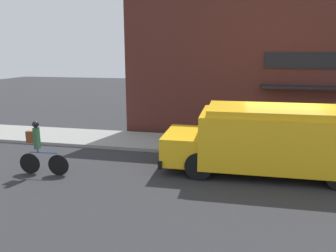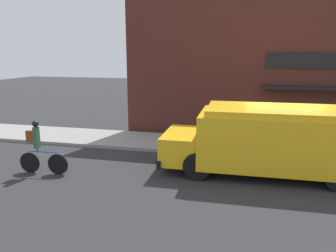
{
  "view_description": "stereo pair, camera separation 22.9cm",
  "coord_description": "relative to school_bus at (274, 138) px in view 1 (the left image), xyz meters",
  "views": [
    {
      "loc": [
        -1.49,
        -11.53,
        3.7
      ],
      "look_at": [
        -3.96,
        -0.2,
        1.1
      ],
      "focal_mm": 35.0,
      "sensor_mm": 36.0,
      "label": 1
    },
    {
      "loc": [
        -1.26,
        -11.48,
        3.7
      ],
      "look_at": [
        -3.96,
        -0.2,
        1.1
      ],
      "focal_mm": 35.0,
      "sensor_mm": 36.0,
      "label": 2
    }
  ],
  "objects": [
    {
      "name": "ground_plane",
      "position": [
        0.36,
        1.25,
        -1.11
      ],
      "size": [
        70.0,
        70.0,
        0.0
      ],
      "primitive_type": "plane",
      "color": "#2B2B2D"
    },
    {
      "name": "sidewalk",
      "position": [
        0.36,
        2.53,
        -1.04
      ],
      "size": [
        28.0,
        2.56,
        0.13
      ],
      "color": "gray",
      "rests_on": "ground_plane"
    },
    {
      "name": "storefront",
      "position": [
        0.39,
        4.12,
        1.86
      ],
      "size": [
        13.22,
        0.93,
        5.96
      ],
      "color": "#4C231E",
      "rests_on": "ground_plane"
    },
    {
      "name": "school_bus",
      "position": [
        0.0,
        0.0,
        0.0
      ],
      "size": [
        6.35,
        2.87,
        2.08
      ],
      "rotation": [
        0.0,
        0.0,
        0.02
      ],
      "color": "yellow",
      "rests_on": "ground_plane"
    },
    {
      "name": "cyclist",
      "position": [
        -7.04,
        -1.71,
        -0.3
      ],
      "size": [
        1.61,
        0.21,
        1.69
      ],
      "rotation": [
        0.0,
        0.0,
        0.06
      ],
      "color": "black",
      "rests_on": "ground_plane"
    },
    {
      "name": "trash_bin",
      "position": [
        1.44,
        2.67,
        -0.52
      ],
      "size": [
        0.61,
        0.61,
        0.91
      ],
      "color": "#2D5138",
      "rests_on": "sidewalk"
    }
  ]
}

